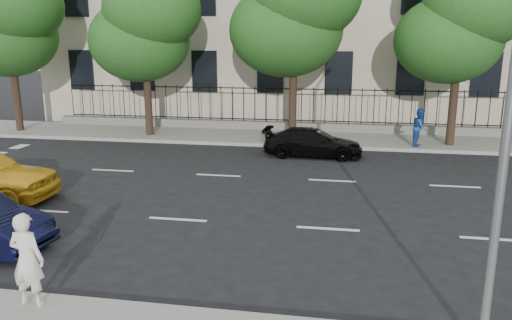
# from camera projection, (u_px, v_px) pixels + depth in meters

# --- Properties ---
(ground) EXTENTS (120.00, 120.00, 0.00)m
(ground) POSITION_uv_depth(u_px,v_px,m) (324.00, 273.00, 10.34)
(ground) COLOR black
(ground) RESTS_ON ground
(far_sidewalk) EXTENTS (60.00, 4.00, 0.15)m
(far_sidewalk) POSITION_uv_depth(u_px,v_px,m) (336.00, 139.00, 23.73)
(far_sidewalk) COLOR gray
(far_sidewalk) RESTS_ON ground
(lane_markings) EXTENTS (49.60, 4.62, 0.01)m
(lane_markings) POSITION_uv_depth(u_px,v_px,m) (330.00, 201.00, 14.89)
(lane_markings) COLOR silver
(lane_markings) RESTS_ON ground
(iron_fence) EXTENTS (30.00, 0.50, 2.20)m
(iron_fence) POSITION_uv_depth(u_px,v_px,m) (337.00, 121.00, 25.22)
(iron_fence) COLOR slate
(iron_fence) RESTS_ON far_sidewalk
(street_light) EXTENTS (0.25, 3.32, 8.05)m
(street_light) POSITION_uv_depth(u_px,v_px,m) (510.00, 8.00, 7.02)
(street_light) COLOR slate
(street_light) RESTS_ON near_sidewalk
(tree_a) EXTENTS (5.71, 5.31, 9.39)m
(tree_a) POSITION_uv_depth(u_px,v_px,m) (10.00, 9.00, 24.32)
(tree_a) COLOR #382619
(tree_a) RESTS_ON far_sidewalk
(tree_b) EXTENTS (5.53, 5.12, 8.97)m
(tree_b) POSITION_uv_depth(u_px,v_px,m) (146.00, 14.00, 23.23)
(tree_b) COLOR #382619
(tree_b) RESTS_ON far_sidewalk
(tree_d) EXTENTS (5.34, 4.94, 8.84)m
(tree_d) POSITION_uv_depth(u_px,v_px,m) (462.00, 11.00, 20.92)
(tree_d) COLOR #382619
(tree_d) RESTS_ON far_sidewalk
(black_sedan) EXTENTS (4.08, 1.75, 1.17)m
(black_sedan) POSITION_uv_depth(u_px,v_px,m) (313.00, 142.00, 20.44)
(black_sedan) COLOR black
(black_sedan) RESTS_ON ground
(woman_near) EXTENTS (0.64, 0.44, 1.71)m
(woman_near) POSITION_uv_depth(u_px,v_px,m) (27.00, 260.00, 8.64)
(woman_near) COLOR silver
(woman_near) RESTS_ON near_sidewalk
(pedestrian_far) EXTENTS (0.86, 0.97, 1.66)m
(pedestrian_far) POSITION_uv_depth(u_px,v_px,m) (420.00, 128.00, 21.59)
(pedestrian_far) COLOR navy
(pedestrian_far) RESTS_ON far_sidewalk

